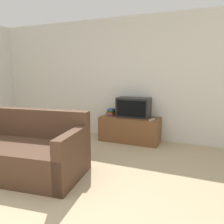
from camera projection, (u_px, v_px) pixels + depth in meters
ground_plane at (11, 208)px, 2.36m from camera, size 14.00×14.00×0.00m
wall_back at (115, 79)px, 4.88m from camera, size 9.00×0.06×2.60m
tv_stand at (130, 129)px, 4.62m from camera, size 1.24×0.51×0.52m
television at (134, 107)px, 4.58m from camera, size 0.69×0.37×0.41m
couch at (18, 152)px, 3.19m from camera, size 2.06×1.14×0.89m
book_stack at (111, 112)px, 4.76m from camera, size 0.17×0.22×0.14m
remote_on_stand at (152, 120)px, 4.26m from camera, size 0.08×0.19×0.02m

